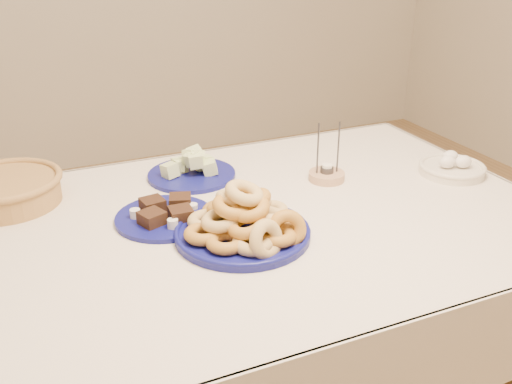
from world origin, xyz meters
The scene contains 7 objects.
dining_table centered at (0.00, 0.00, 0.64)m, with size 1.71×1.11×0.75m.
donut_platter centered at (-0.05, -0.10, 0.79)m, with size 0.43×0.43×0.16m.
melon_plate centered at (-0.05, 0.34, 0.78)m, with size 0.29×0.29×0.10m.
brownie_plate centered at (-0.21, 0.08, 0.77)m, with size 0.27×0.27×0.05m.
wicker_basket centered at (-0.60, 0.37, 0.80)m, with size 0.42×0.42×0.08m.
candle_holder centered at (0.33, 0.14, 0.77)m, with size 0.14×0.14×0.19m.
egg_bowl centered at (0.73, 0.02, 0.77)m, with size 0.24×0.24×0.07m.
Camera 1 is at (-0.54, -1.28, 1.47)m, focal length 40.00 mm.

